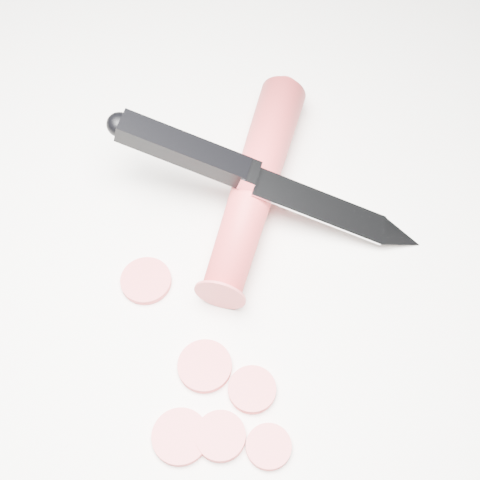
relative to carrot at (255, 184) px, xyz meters
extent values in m
plane|color=white|center=(-0.06, -0.08, -0.02)|extent=(2.40, 2.40, 0.00)
cylinder|color=red|center=(0.00, 0.00, 0.00)|extent=(0.12, 0.21, 0.04)
cylinder|color=#CB4649|center=(-0.08, -0.19, -0.02)|extent=(0.04, 0.04, 0.01)
cylinder|color=#CB4649|center=(-0.06, -0.14, -0.02)|extent=(0.04, 0.04, 0.01)
cylinder|color=#CB4649|center=(-0.06, -0.20, -0.02)|extent=(0.04, 0.04, 0.01)
cylinder|color=#CB4649|center=(-0.02, -0.21, -0.02)|extent=(0.03, 0.03, 0.01)
cylinder|color=#CB4649|center=(-0.03, -0.17, -0.02)|extent=(0.03, 0.03, 0.01)
cylinder|color=#CB4649|center=(-0.10, -0.07, -0.02)|extent=(0.04, 0.04, 0.01)
camera|label=1|loc=(-0.06, -0.32, 0.45)|focal=50.00mm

